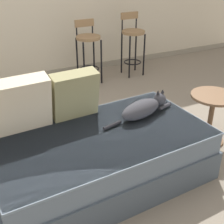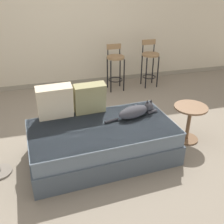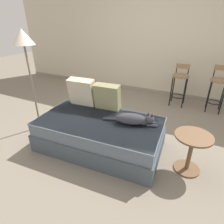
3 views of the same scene
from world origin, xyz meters
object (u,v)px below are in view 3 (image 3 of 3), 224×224
at_px(throw_pillow_middle, 107,97).
at_px(floor_lamp, 25,47).
at_px(couch, 100,134).
at_px(bar_stool_by_doorway, 218,85).
at_px(side_table, 191,148).
at_px(throw_pillow_corner, 82,92).
at_px(cat, 134,119).
at_px(bar_stool_near_window, 180,81).

distance_m(throw_pillow_middle, floor_lamp, 1.40).
height_order(couch, bar_stool_by_doorway, bar_stool_by_doorway).
height_order(side_table, floor_lamp, floor_lamp).
bearing_deg(throw_pillow_middle, throw_pillow_corner, -176.51).
xyz_separation_m(cat, floor_lamp, (-1.69, -0.09, 0.83)).
bearing_deg(side_table, floor_lamp, -178.84).
height_order(couch, cat, cat).
relative_size(couch, bar_stool_by_doorway, 1.97).
bearing_deg(floor_lamp, throw_pillow_middle, 16.82).
relative_size(couch, throw_pillow_corner, 4.04).
xyz_separation_m(throw_pillow_middle, floor_lamp, (-1.16, -0.35, 0.70)).
height_order(throw_pillow_middle, side_table, throw_pillow_middle).
bearing_deg(couch, throw_pillow_middle, 100.07).
bearing_deg(bar_stool_by_doorway, throw_pillow_corner, -138.68).
distance_m(couch, bar_stool_near_window, 2.27).
distance_m(couch, cat, 0.56).
distance_m(cat, bar_stool_near_window, 2.02).
distance_m(bar_stool_by_doorway, side_table, 2.07).
distance_m(throw_pillow_corner, bar_stool_near_window, 2.18).
height_order(bar_stool_near_window, floor_lamp, floor_lamp).
relative_size(throw_pillow_middle, bar_stool_by_doorway, 0.45).
bearing_deg(cat, bar_stool_by_doorway, 62.53).
bearing_deg(bar_stool_near_window, throw_pillow_middle, -115.96).
xyz_separation_m(side_table, floor_lamp, (-2.46, -0.05, 1.02)).
bearing_deg(bar_stool_near_window, bar_stool_by_doorway, 0.06).
distance_m(cat, side_table, 0.79).
bearing_deg(couch, throw_pillow_corner, 145.26).
xyz_separation_m(couch, floor_lamp, (-1.23, 0.03, 1.13)).
height_order(cat, bar_stool_near_window, bar_stool_near_window).
bearing_deg(side_table, bar_stool_near_window, 102.44).
height_order(throw_pillow_middle, floor_lamp, floor_lamp).
bearing_deg(couch, side_table, 3.49).
xyz_separation_m(throw_pillow_corner, side_table, (1.73, -0.28, -0.34)).
relative_size(bar_stool_by_doorway, floor_lamp, 0.57).
bearing_deg(cat, bar_stool_near_window, 81.01).
bearing_deg(throw_pillow_corner, side_table, -9.05).
xyz_separation_m(cat, side_table, (0.76, -0.04, -0.19)).
bearing_deg(bar_stool_near_window, throw_pillow_corner, -126.07).
xyz_separation_m(throw_pillow_middle, cat, (0.53, -0.26, -0.13)).
relative_size(cat, side_table, 1.44).
bearing_deg(floor_lamp, couch, -1.16).
relative_size(bar_stool_near_window, side_table, 1.71).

